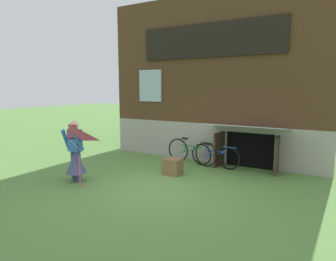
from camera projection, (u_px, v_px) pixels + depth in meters
ground_plane at (159, 188)px, 7.08m from camera, size 60.00×60.00×0.00m
log_house at (231, 81)px, 11.21m from camera, size 7.25×5.63×5.30m
person at (75, 156)px, 7.53m from camera, size 0.61×0.52×1.57m
kite at (71, 139)px, 6.85m from camera, size 0.78×0.77×1.48m
bicycle_blue at (215, 156)px, 8.91m from camera, size 1.59×0.17×0.72m
bicycle_green at (192, 152)px, 9.30m from camera, size 1.80×0.26×0.82m
wooden_crate at (173, 166)px, 8.18m from camera, size 0.48×0.40×0.46m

